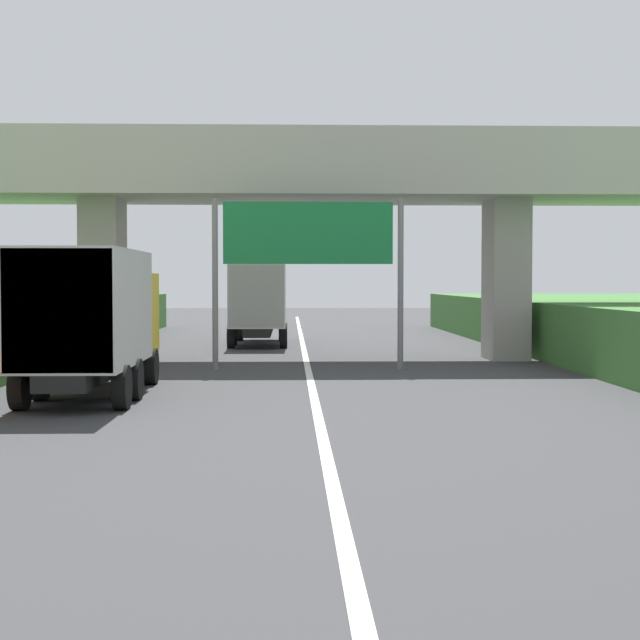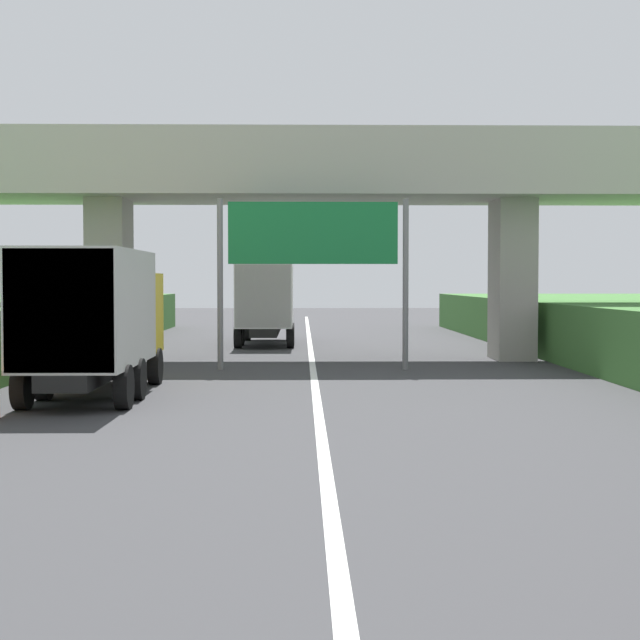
% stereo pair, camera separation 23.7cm
% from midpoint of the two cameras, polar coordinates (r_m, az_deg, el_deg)
% --- Properties ---
extents(lane_centre_stripe, '(0.20, 95.34, 0.01)m').
position_cam_midpoint_polar(lane_centre_stripe, '(27.00, -0.83, -3.50)').
color(lane_centre_stripe, white).
rests_on(lane_centre_stripe, ground).
extents(overpass_bridge, '(40.00, 4.80, 7.76)m').
position_cam_midpoint_polar(overpass_bridge, '(33.93, -1.04, 7.57)').
color(overpass_bridge, '#ADA89E').
rests_on(overpass_bridge, ground).
extents(overhead_highway_sign, '(5.88, 0.18, 5.26)m').
position_cam_midpoint_polar(overhead_highway_sign, '(29.83, -0.93, 4.49)').
color(overhead_highway_sign, slate).
rests_on(overhead_highway_sign, ground).
extents(truck_yellow, '(2.44, 7.30, 3.44)m').
position_cam_midpoint_polar(truck_yellow, '(23.37, -13.52, 0.27)').
color(truck_yellow, black).
rests_on(truck_yellow, ground).
extents(truck_black, '(2.44, 7.30, 3.44)m').
position_cam_midpoint_polar(truck_black, '(41.88, -3.77, 1.19)').
color(truck_black, black).
rests_on(truck_black, ground).
extents(construction_barrel_4, '(0.57, 0.57, 0.90)m').
position_cam_midpoint_polar(construction_barrel_4, '(24.15, -16.66, -3.20)').
color(construction_barrel_4, orange).
rests_on(construction_barrel_4, ground).
extents(construction_barrel_5, '(0.57, 0.57, 0.90)m').
position_cam_midpoint_polar(construction_barrel_5, '(28.02, -14.64, -2.43)').
color(construction_barrel_5, orange).
rests_on(construction_barrel_5, ground).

